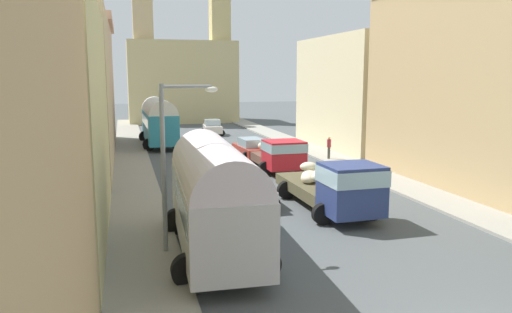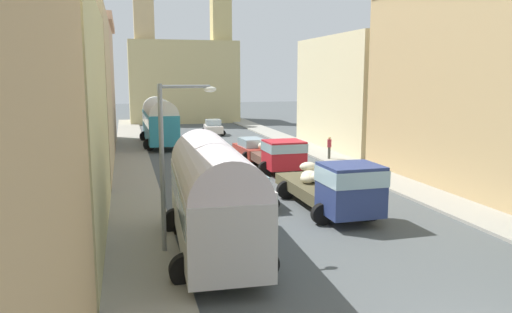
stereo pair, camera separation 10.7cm
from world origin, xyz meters
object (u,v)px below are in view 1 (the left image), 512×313
Objects in this scene: car_1 at (212,127)px; pedestrian_0 at (329,147)px; cargo_truck_1 at (276,153)px; parked_bus_1 at (159,120)px; parked_bus_0 at (214,193)px; car_2 at (250,190)px; car_3 at (213,157)px; cargo_truck_0 at (335,186)px; car_0 at (251,149)px; streetlamp_near at (172,152)px.

car_1 is 18.71m from pedestrian_0.
cargo_truck_1 is at bearing -88.51° from car_1.
parked_bus_0 is at bearing -90.24° from parked_bus_1.
car_3 is at bearing 90.45° from car_2.
cargo_truck_0 is (5.95, -24.48, -0.99)m from parked_bus_1.
parked_bus_0 is at bearing -124.37° from pedestrian_0.
car_0 reaches higher than car_1.
car_2 is at bearing 65.24° from parked_bus_0.
car_1 is at bearing 80.09° from parked_bus_0.
car_1 is at bearing 90.02° from cargo_truck_0.
car_2 is (-3.25, -28.61, -0.04)m from car_1.
parked_bus_0 reaches higher than cargo_truck_0.
car_3 is at bearing -77.98° from parked_bus_1.
car_0 is 19.68m from streetlamp_near.
car_2 is 13.79m from pedestrian_0.
parked_bus_1 is at bearing 97.03° from car_2.
pedestrian_0 is 0.30× the size of streetlamp_near.
parked_bus_1 is 2.15× the size of car_0.
car_1 is at bearing 106.90° from pedestrian_0.
parked_bus_0 is at bearing -99.91° from car_1.
car_0 is at bearing -58.21° from parked_bus_1.
car_1 is at bearing 89.96° from car_0.
cargo_truck_0 is 8.39m from streetlamp_near.
car_0 is 4.29m from car_3.
cargo_truck_1 is (6.60, 14.01, -1.02)m from parked_bus_0.
parked_bus_0 reaches higher than car_0.
streetlamp_near reaches higher than cargo_truck_0.
pedestrian_0 is (5.45, -1.57, 0.21)m from car_0.
parked_bus_0 reaches higher than car_2.
streetlamp_near is (-1.49, -27.59, 1.30)m from parked_bus_1.
car_1 is (-0.54, 20.70, -0.37)m from cargo_truck_1.
streetlamp_near is at bearing -157.33° from cargo_truck_0.
cargo_truck_0 is 1.76× the size of car_0.
car_3 reaches higher than car_2.
car_0 is 0.74× the size of streetlamp_near.
car_0 is (6.05, 18.39, -1.37)m from parked_bus_0.
streetlamp_near is (-7.44, -3.11, 2.29)m from cargo_truck_0.
parked_bus_1 is 12.67m from car_3.
streetlamp_near is (-7.43, -34.34, 2.81)m from car_1.
cargo_truck_1 is at bearing -65.08° from parked_bus_1.
cargo_truck_1 is at bearing 59.68° from streetlamp_near.
parked_bus_1 is 11.36m from car_0.
car_3 is (-0.08, 9.55, 0.06)m from car_2.
pedestrian_0 is 21.04m from streetlamp_near.
parked_bus_0 is 20.40m from pedestrian_0.
pedestrian_0 is at bearing 67.85° from cargo_truck_0.
cargo_truck_0 is 14.91m from car_0.
streetlamp_near reaches higher than parked_bus_1.
pedestrian_0 is at bearing -44.40° from parked_bus_1.
cargo_truck_1 is (6.48, -13.95, -1.14)m from parked_bus_1.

